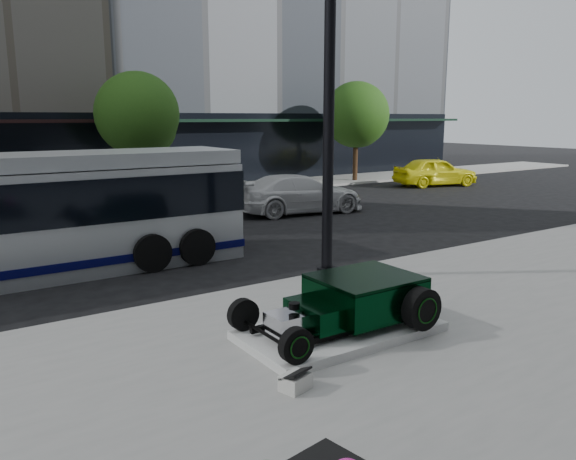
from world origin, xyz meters
TOP-DOWN VIEW (x-y plane):
  - ground at (0.00, 0.00)m, footprint 120.00×120.00m
  - sidewalk_far at (0.00, 14.00)m, footprint 70.00×4.00m
  - street_trees at (1.15, 13.07)m, footprint 29.80×3.80m
  - display_plinth at (-1.96, -5.36)m, footprint 3.40×1.80m
  - hot_rod at (-1.63, -5.36)m, footprint 3.22×2.00m
  - info_plaque at (-3.71, -6.56)m, footprint 0.47×0.40m
  - lamppost at (0.08, -2.33)m, footprint 0.46×0.46m
  - white_sedan at (4.97, 5.85)m, footprint 5.56×2.86m
  - yellow_taxi at (16.48, 9.06)m, footprint 5.00×3.07m

SIDE VIEW (x-z plane):
  - ground at x=0.00m, z-range 0.00..0.00m
  - sidewalk_far at x=0.00m, z-range 0.00..0.12m
  - display_plinth at x=-1.96m, z-range 0.12..0.27m
  - info_plaque at x=-3.71m, z-range 0.09..0.40m
  - hot_rod at x=-1.63m, z-range 0.29..1.10m
  - white_sedan at x=4.97m, z-range 0.00..1.54m
  - yellow_taxi at x=16.48m, z-range 0.00..1.59m
  - street_trees at x=1.15m, z-range 0.92..6.62m
  - lamppost at x=0.08m, z-range -0.19..8.11m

